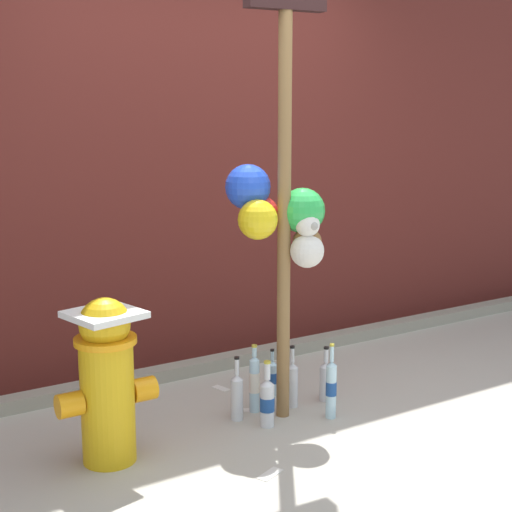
{
  "coord_description": "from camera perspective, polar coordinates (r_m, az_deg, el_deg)",
  "views": [
    {
      "loc": [
        -2.35,
        -2.95,
        1.69
      ],
      "look_at": [
        -0.27,
        0.34,
        0.91
      ],
      "focal_mm": 54.21,
      "sensor_mm": 36.0,
      "label": 1
    }
  ],
  "objects": [
    {
      "name": "bottle_1",
      "position": [
        4.32,
        -0.12,
        -9.31
      ],
      "size": [
        0.06,
        0.06,
        0.39
      ],
      "color": "#B2DBEA",
      "rests_on": "ground_plane"
    },
    {
      "name": "memorial_post",
      "position": [
        4.02,
        1.85,
        5.94
      ],
      "size": [
        0.5,
        0.42,
        2.5
      ],
      "color": "olive",
      "rests_on": "ground_plane"
    },
    {
      "name": "bottle_6",
      "position": [
        4.23,
        -1.41,
        -10.25
      ],
      "size": [
        0.07,
        0.07,
        0.35
      ],
      "color": "silver",
      "rests_on": "ground_plane"
    },
    {
      "name": "building_wall",
      "position": [
        5.08,
        -4.83,
        12.08
      ],
      "size": [
        10.0,
        0.2,
        3.53
      ],
      "color": "#561E19",
      "rests_on": "ground_plane"
    },
    {
      "name": "litter_3",
      "position": [
        4.71,
        -2.62,
        -9.7
      ],
      "size": [
        0.08,
        0.12,
        0.01
      ],
      "primitive_type": "cube",
      "rotation": [
        0.0,
        0.0,
        1.8
      ],
      "color": "silver",
      "rests_on": "ground_plane"
    },
    {
      "name": "ground_plane",
      "position": [
        4.13,
        5.85,
        -12.9
      ],
      "size": [
        14.0,
        14.0,
        0.0
      ],
      "primitive_type": "plane",
      "color": "#ADA899"
    },
    {
      "name": "bottle_4",
      "position": [
        4.51,
        5.17,
        -9.08
      ],
      "size": [
        0.07,
        0.07,
        0.32
      ],
      "color": "silver",
      "rests_on": "ground_plane"
    },
    {
      "name": "bottle_2",
      "position": [
        4.26,
        5.57,
        -9.67
      ],
      "size": [
        0.06,
        0.06,
        0.42
      ],
      "color": "#B2DBEA",
      "rests_on": "ground_plane"
    },
    {
      "name": "bottle_0",
      "position": [
        4.41,
        2.67,
        -9.35
      ],
      "size": [
        0.07,
        0.07,
        0.36
      ],
      "color": "silver",
      "rests_on": "ground_plane"
    },
    {
      "name": "fire_hydrant",
      "position": [
        3.74,
        -10.95,
        -8.79
      ],
      "size": [
        0.48,
        0.36,
        0.8
      ],
      "color": "gold",
      "rests_on": "ground_plane"
    },
    {
      "name": "bottle_3",
      "position": [
        4.57,
        1.2,
        -8.92
      ],
      "size": [
        0.06,
        0.06,
        0.28
      ],
      "color": "#B2DBEA",
      "rests_on": "ground_plane"
    },
    {
      "name": "curb_strip",
      "position": [
        5.05,
        -2.62,
        -7.82
      ],
      "size": [
        8.0,
        0.12,
        0.08
      ],
      "primitive_type": "cube",
      "color": "gray",
      "rests_on": "ground_plane"
    },
    {
      "name": "litter_0",
      "position": [
        4.4,
        -0.25,
        -11.27
      ],
      "size": [
        0.11,
        0.09,
        0.01
      ],
      "primitive_type": "cube",
      "rotation": [
        0.0,
        0.0,
        2.68
      ],
      "color": "silver",
      "rests_on": "ground_plane"
    },
    {
      "name": "litter_2",
      "position": [
        3.71,
        1.05,
        -15.77
      ],
      "size": [
        0.15,
        0.11,
        0.01
      ],
      "primitive_type": "cube",
      "rotation": [
        0.0,
        0.0,
        0.39
      ],
      "color": "silver",
      "rests_on": "ground_plane"
    },
    {
      "name": "bottle_5",
      "position": [
        4.15,
        0.83,
        -10.68
      ],
      "size": [
        0.08,
        0.08,
        0.36
      ],
      "color": "silver",
      "rests_on": "ground_plane"
    }
  ]
}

